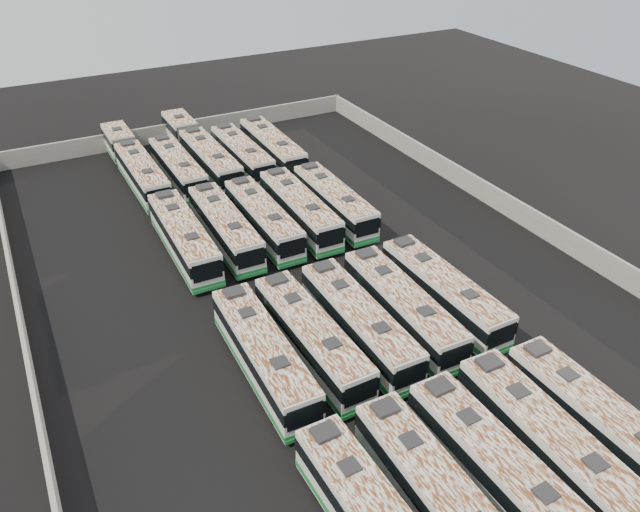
{
  "coord_description": "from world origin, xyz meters",
  "views": [
    {
      "loc": [
        -19.6,
        -38.47,
        29.78
      ],
      "look_at": [
        1.11,
        0.97,
        1.6
      ],
      "focal_mm": 35.0,
      "sensor_mm": 36.0,
      "label": 1
    }
  ],
  "objects": [
    {
      "name": "bus_midback_far_left",
      "position": [
        -8.29,
        8.8,
        1.92
      ],
      "size": [
        3.0,
        13.38,
        3.76
      ],
      "rotation": [
        0.0,
        0.0,
        -0.01
      ],
      "color": "silver",
      "rests_on": "ground"
    },
    {
      "name": "bus_front_far_right",
      "position": [
        6.91,
        -23.36,
        1.86
      ],
      "size": [
        2.83,
        12.92,
        3.64
      ],
      "rotation": [
        0.0,
        0.0,
        0.01
      ],
      "color": "silver",
      "rests_on": "ground"
    },
    {
      "name": "bus_back_right",
      "position": [
        3.11,
        23.67,
        1.84
      ],
      "size": [
        2.76,
        12.8,
        3.6
      ],
      "rotation": [
        0.0,
        0.0,
        0.0
      ],
      "color": "silver",
      "rests_on": "ground"
    },
    {
      "name": "bus_front_center",
      "position": [
        -0.67,
        -23.36,
        1.9
      ],
      "size": [
        3.06,
        13.22,
        3.71
      ],
      "rotation": [
        0.0,
        0.0,
        0.02
      ],
      "color": "silver",
      "rests_on": "ground"
    },
    {
      "name": "bus_back_center",
      "position": [
        -0.68,
        27.24,
        1.91
      ],
      "size": [
        2.92,
        20.63,
        3.74
      ],
      "rotation": [
        0.0,
        0.0,
        0.01
      ],
      "color": "silver",
      "rests_on": "ground"
    },
    {
      "name": "bus_back_far_left",
      "position": [
        -8.26,
        26.99,
        1.85
      ],
      "size": [
        2.93,
        20.03,
        3.63
      ],
      "rotation": [
        0.0,
        0.0,
        0.01
      ],
      "color": "silver",
      "rests_on": "ground"
    },
    {
      "name": "ground",
      "position": [
        0.0,
        0.0,
        0.0
      ],
      "size": [
        140.0,
        140.0,
        0.0
      ],
      "primitive_type": "plane",
      "color": "black",
      "rests_on": "ground"
    },
    {
      "name": "bus_back_left",
      "position": [
        -4.4,
        23.42,
        1.85
      ],
      "size": [
        2.78,
        12.82,
        3.61
      ],
      "rotation": [
        0.0,
        0.0,
        0.01
      ],
      "color": "silver",
      "rests_on": "ground"
    },
    {
      "name": "bus_midfront_far_left",
      "position": [
        -8.19,
        -8.62,
        1.88
      ],
      "size": [
        3.01,
        13.1,
        3.68
      ],
      "rotation": [
        0.0,
        0.0,
        -0.02
      ],
      "color": "silver",
      "rests_on": "ground"
    },
    {
      "name": "bus_midback_right",
      "position": [
        3.03,
        8.79,
        1.9
      ],
      "size": [
        3.08,
        13.22,
        3.71
      ],
      "rotation": [
        0.0,
        0.0,
        -0.02
      ],
      "color": "silver",
      "rests_on": "ground"
    },
    {
      "name": "bus_midfront_center",
      "position": [
        -0.79,
        -8.65,
        1.88
      ],
      "size": [
        2.81,
        13.06,
        3.68
      ],
      "rotation": [
        0.0,
        0.0,
        -0.0
      ],
      "color": "silver",
      "rests_on": "ground"
    },
    {
      "name": "bus_back_far_right",
      "position": [
        6.87,
        23.7,
        1.93
      ],
      "size": [
        3.07,
        13.42,
        3.77
      ],
      "rotation": [
        0.0,
        0.0,
        -0.02
      ],
      "color": "silver",
      "rests_on": "ground"
    },
    {
      "name": "bus_front_right",
      "position": [
        3.06,
        -23.18,
        1.92
      ],
      "size": [
        3.11,
        13.34,
        3.75
      ],
      "rotation": [
        0.0,
        0.0,
        -0.02
      ],
      "color": "silver",
      "rests_on": "ground"
    },
    {
      "name": "bus_midback_left",
      "position": [
        -4.43,
        8.89,
        1.88
      ],
      "size": [
        2.96,
        13.06,
        3.67
      ],
      "rotation": [
        0.0,
        0.0,
        -0.02
      ],
      "color": "silver",
      "rests_on": "ground"
    },
    {
      "name": "bus_midfront_far_right",
      "position": [
        6.91,
        -8.39,
        1.87
      ],
      "size": [
        2.93,
        12.99,
        3.65
      ],
      "rotation": [
        0.0,
        0.0,
        0.02
      ],
      "color": "silver",
      "rests_on": "ground"
    },
    {
      "name": "bus_midfront_right",
      "position": [
        3.0,
        -8.56,
        1.88
      ],
      "size": [
        3.07,
        13.12,
        3.68
      ],
      "rotation": [
        0.0,
        0.0,
        -0.02
      ],
      "color": "silver",
      "rests_on": "ground"
    },
    {
      "name": "perimeter_wall",
      "position": [
        0.0,
        0.0,
        1.1
      ],
      "size": [
        45.2,
        73.2,
        2.2
      ],
      "color": "slate",
      "rests_on": "ground"
    },
    {
      "name": "bus_front_left",
      "position": [
        -4.57,
        -23.14,
        1.86
      ],
      "size": [
        2.86,
        12.95,
        3.64
      ],
      "rotation": [
        0.0,
        0.0,
        -0.01
      ],
      "color": "silver",
      "rests_on": "ground"
    },
    {
      "name": "bus_midback_far_right",
      "position": [
        6.76,
        8.75,
        1.85
      ],
      "size": [
        2.9,
        12.87,
        3.62
      ],
      "rotation": [
        0.0,
        0.0,
        -0.01
      ],
      "color": "silver",
      "rests_on": "ground"
    },
    {
      "name": "bus_midback_center",
      "position": [
        -0.75,
        8.75,
        1.85
      ],
      "size": [
        2.8,
        12.88,
        3.63
      ],
      "rotation": [
        0.0,
        0.0,
        -0.01
      ],
      "color": "silver",
      "rests_on": "ground"
    },
    {
      "name": "bus_midfront_left",
      "position": [
        -4.54,
        -8.52,
        1.87
      ],
      "size": [
        3.02,
        13.02,
        3.66
      ],
      "rotation": [
        0.0,
        0.0,
        0.02
      ],
      "color": "silver",
      "rests_on": "ground"
    }
  ]
}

